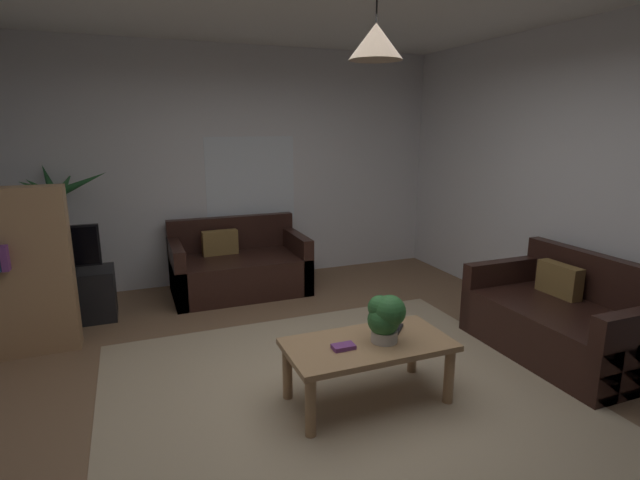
# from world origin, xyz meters

# --- Properties ---
(floor) EXTENTS (4.98, 5.72, 0.02)m
(floor) POSITION_xyz_m (0.00, 0.00, -0.01)
(floor) COLOR brown
(floor) RESTS_ON ground
(rug) EXTENTS (3.23, 3.15, 0.01)m
(rug) POSITION_xyz_m (0.00, -0.20, 0.00)
(rug) COLOR tan
(rug) RESTS_ON ground
(wall_back) EXTENTS (5.10, 0.06, 2.78)m
(wall_back) POSITION_xyz_m (0.00, 2.89, 1.39)
(wall_back) COLOR silver
(wall_back) RESTS_ON ground
(wall_right) EXTENTS (0.06, 5.72, 2.78)m
(wall_right) POSITION_xyz_m (2.52, 0.00, 1.39)
(wall_right) COLOR silver
(wall_right) RESTS_ON ground
(window_pane) EXTENTS (1.09, 0.01, 1.03)m
(window_pane) POSITION_xyz_m (0.11, 2.86, 1.23)
(window_pane) COLOR white
(couch_under_window) EXTENTS (1.49, 0.87, 0.82)m
(couch_under_window) POSITION_xyz_m (-0.19, 2.36, 0.27)
(couch_under_window) COLOR black
(couch_under_window) RESTS_ON ground
(couch_right_side) EXTENTS (0.87, 1.45, 0.82)m
(couch_right_side) POSITION_xyz_m (1.99, -0.17, 0.27)
(couch_right_side) COLOR black
(couch_right_side) RESTS_ON ground
(coffee_table) EXTENTS (1.13, 0.58, 0.44)m
(coffee_table) POSITION_xyz_m (0.15, -0.21, 0.37)
(coffee_table) COLOR #A87F56
(coffee_table) RESTS_ON ground
(book_on_table_0) EXTENTS (0.15, 0.09, 0.03)m
(book_on_table_0) POSITION_xyz_m (-0.05, -0.25, 0.45)
(book_on_table_0) COLOR #72387F
(book_on_table_0) RESTS_ON coffee_table
(remote_on_table_0) EXTENTS (0.15, 0.15, 0.02)m
(remote_on_table_0) POSITION_xyz_m (0.43, -0.12, 0.45)
(remote_on_table_0) COLOR black
(remote_on_table_0) RESTS_ON coffee_table
(potted_plant_on_table) EXTENTS (0.25, 0.24, 0.33)m
(potted_plant_on_table) POSITION_xyz_m (0.26, -0.25, 0.62)
(potted_plant_on_table) COLOR beige
(potted_plant_on_table) RESTS_ON coffee_table
(tv_stand) EXTENTS (0.90, 0.44, 0.50)m
(tv_stand) POSITION_xyz_m (-1.94, 2.11, 0.25)
(tv_stand) COLOR black
(tv_stand) RESTS_ON ground
(tv) EXTENTS (0.72, 0.16, 0.45)m
(tv) POSITION_xyz_m (-1.94, 2.09, 0.73)
(tv) COLOR black
(tv) RESTS_ON tv_stand
(potted_palm_corner) EXTENTS (0.87, 0.80, 1.53)m
(potted_palm_corner) POSITION_xyz_m (-1.95, 2.55, 0.68)
(potted_palm_corner) COLOR #B77051
(potted_palm_corner) RESTS_ON ground
(bookshelf_corner) EXTENTS (0.70, 0.31, 1.40)m
(bookshelf_corner) POSITION_xyz_m (-2.12, 1.49, 0.71)
(bookshelf_corner) COLOR #A87F56
(bookshelf_corner) RESTS_ON ground
(pendant_lamp) EXTENTS (0.32, 0.32, 0.53)m
(pendant_lamp) POSITION_xyz_m (0.15, -0.21, 2.35)
(pendant_lamp) COLOR black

